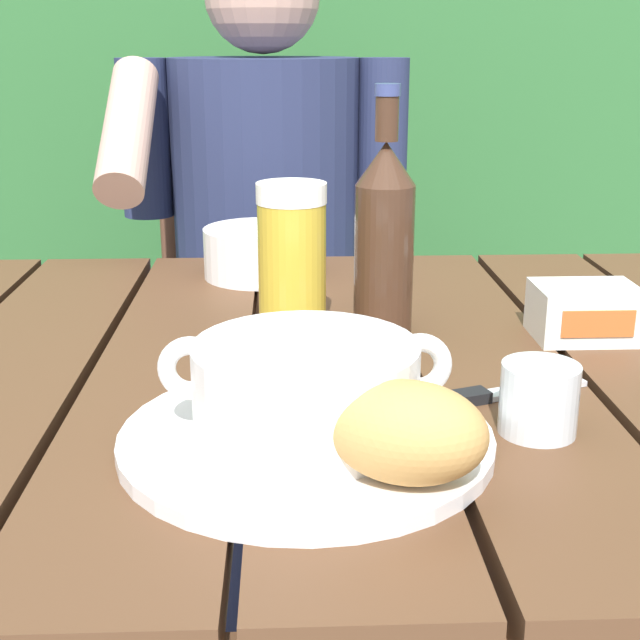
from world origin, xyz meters
TOP-DOWN VIEW (x-y plane):
  - dining_table at (0.00, 0.00)m, footprint 1.39×0.84m
  - hedge_backdrop at (0.19, 1.53)m, footprint 3.47×0.87m
  - chair_near_diner at (-0.08, 0.86)m, footprint 0.46×0.42m
  - person_eating at (-0.08, 0.66)m, footprint 0.48×0.47m
  - serving_plate at (-0.03, -0.20)m, footprint 0.29×0.29m
  - soup_bowl at (-0.03, -0.20)m, footprint 0.22×0.17m
  - bread_roll at (0.04, -0.28)m, footprint 0.13×0.11m
  - beer_glass at (-0.04, 0.04)m, footprint 0.07×0.07m
  - beer_bottle at (0.06, 0.08)m, footprint 0.06×0.06m
  - water_glass_small at (0.16, -0.18)m, footprint 0.06×0.06m
  - butter_tub at (0.27, 0.05)m, footprint 0.11×0.08m
  - table_knife at (0.13, -0.12)m, footprint 0.17×0.07m
  - diner_bowl at (-0.08, 0.31)m, footprint 0.15×0.15m

SIDE VIEW (x-z plane):
  - chair_near_diner at x=-0.08m, z-range -0.01..0.96m
  - dining_table at x=0.00m, z-range 0.28..1.01m
  - person_eating at x=-0.08m, z-range 0.11..1.32m
  - table_knife at x=0.13m, z-range 0.73..0.74m
  - serving_plate at x=-0.03m, z-range 0.73..0.74m
  - butter_tub at x=0.27m, z-range 0.73..0.79m
  - water_glass_small at x=0.16m, z-range 0.73..0.79m
  - diner_bowl at x=-0.08m, z-range 0.73..0.80m
  - bread_roll at x=0.04m, z-range 0.74..0.81m
  - soup_bowl at x=-0.03m, z-range 0.74..0.82m
  - beer_glass at x=-0.04m, z-range 0.73..0.90m
  - beer_bottle at x=0.06m, z-range 0.71..0.97m
  - hedge_backdrop at x=0.19m, z-range -0.20..2.40m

